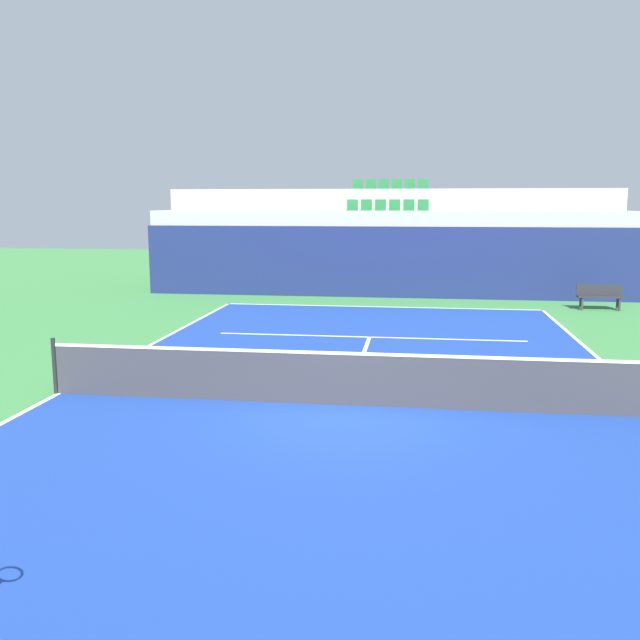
% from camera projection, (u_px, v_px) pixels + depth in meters
% --- Properties ---
extents(ground_plane, '(80.00, 80.00, 0.00)m').
position_uv_depth(ground_plane, '(345.00, 406.00, 12.30)').
color(ground_plane, '#387A3D').
extents(court_surface, '(11.00, 24.00, 0.01)m').
position_uv_depth(court_surface, '(345.00, 405.00, 12.30)').
color(court_surface, navy).
rests_on(court_surface, ground_plane).
extents(baseline_far, '(11.00, 0.10, 0.00)m').
position_uv_depth(baseline_far, '(381.00, 307.00, 23.97)').
color(baseline_far, white).
rests_on(baseline_far, court_surface).
extents(sideline_left, '(0.10, 24.00, 0.00)m').
position_uv_depth(sideline_left, '(59.00, 393.00, 13.05)').
color(sideline_left, white).
rests_on(sideline_left, court_surface).
extents(service_line_far, '(8.26, 0.10, 0.00)m').
position_uv_depth(service_line_far, '(370.00, 337.00, 18.55)').
color(service_line_far, white).
rests_on(service_line_far, court_surface).
extents(centre_service_line, '(0.10, 6.40, 0.00)m').
position_uv_depth(centre_service_line, '(360.00, 364.00, 15.42)').
color(centre_service_line, white).
rests_on(centre_service_line, court_surface).
extents(back_wall, '(18.72, 0.30, 2.70)m').
position_uv_depth(back_wall, '(385.00, 262.00, 26.28)').
color(back_wall, navy).
rests_on(back_wall, ground_plane).
extents(stands_tier_lower, '(18.72, 2.40, 3.28)m').
position_uv_depth(stands_tier_lower, '(387.00, 252.00, 27.55)').
color(stands_tier_lower, '#9E9E99').
rests_on(stands_tier_lower, ground_plane).
extents(stands_tier_upper, '(18.72, 2.40, 4.16)m').
position_uv_depth(stands_tier_upper, '(389.00, 238.00, 29.82)').
color(stands_tier_upper, '#9E9E99').
rests_on(stands_tier_upper, ground_plane).
extents(seating_row_lower, '(3.25, 0.44, 0.44)m').
position_uv_depth(seating_row_lower, '(387.00, 207.00, 27.35)').
color(seating_row_lower, '#1E6633').
rests_on(seating_row_lower, stands_tier_lower).
extents(seating_row_upper, '(3.25, 0.44, 0.44)m').
position_uv_depth(seating_row_upper, '(390.00, 186.00, 29.55)').
color(seating_row_upper, '#1E6633').
rests_on(seating_row_upper, stands_tier_upper).
extents(tennis_net, '(11.08, 0.08, 1.07)m').
position_uv_depth(tennis_net, '(345.00, 378.00, 12.22)').
color(tennis_net, black).
rests_on(tennis_net, court_surface).
extents(player_bench, '(1.50, 0.40, 0.85)m').
position_uv_depth(player_bench, '(600.00, 295.00, 23.31)').
color(player_bench, '#232328').
rests_on(player_bench, ground_plane).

